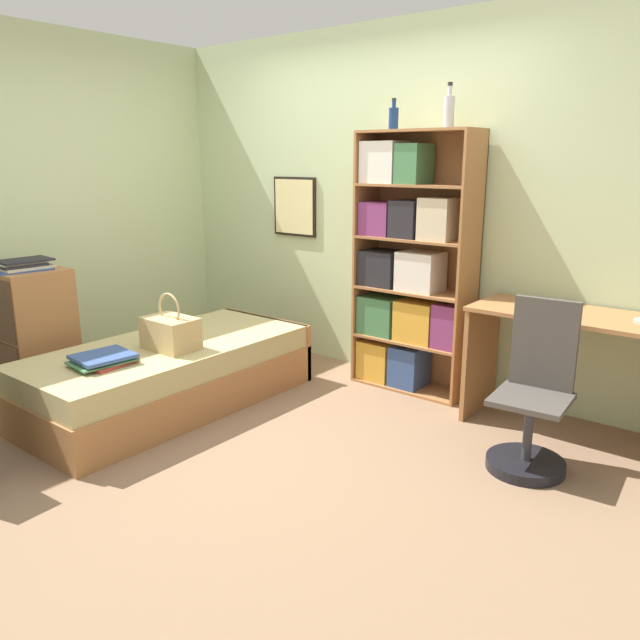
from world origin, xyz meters
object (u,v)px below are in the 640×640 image
(book_stack_on_bed, at_px, (103,359))
(bookcase, at_px, (407,272))
(magazine_pile_on_dresser, at_px, (22,265))
(desk, at_px, (582,351))
(bottle_green, at_px, (394,118))
(bottle_brown, at_px, (449,111))
(desk_chair, at_px, (532,414))
(dresser, at_px, (29,333))
(bed, at_px, (171,374))
(handbag, at_px, (171,332))

(book_stack_on_bed, height_order, bookcase, bookcase)
(magazine_pile_on_dresser, height_order, desk, magazine_pile_on_dresser)
(bottle_green, bearing_deg, bottle_brown, 4.44)
(magazine_pile_on_dresser, bearing_deg, desk_chair, 20.46)
(magazine_pile_on_dresser, bearing_deg, desk, 28.37)
(bottle_green, bearing_deg, desk_chair, -25.72)
(dresser, height_order, bottle_brown, bottle_brown)
(bed, xyz_separation_m, desk_chair, (2.26, 0.65, 0.09))
(handbag, distance_m, bookcase, 1.70)
(book_stack_on_bed, relative_size, bookcase, 0.21)
(bookcase, xyz_separation_m, bottle_brown, (0.26, 0.02, 1.08))
(handbag, relative_size, magazine_pile_on_dresser, 0.96)
(magazine_pile_on_dresser, distance_m, bottle_brown, 3.02)
(bookcase, bearing_deg, book_stack_on_bed, -119.11)
(handbag, height_order, bottle_brown, bottle_brown)
(desk_chair, bearing_deg, bottle_brown, 144.24)
(handbag, xyz_separation_m, bottle_brown, (1.21, 1.39, 1.40))
(bed, xyz_separation_m, bottle_brown, (1.32, 1.32, 1.73))
(handbag, height_order, desk_chair, desk_chair)
(bed, relative_size, desk_chair, 2.12)
(handbag, distance_m, desk, 2.56)
(bookcase, distance_m, bottle_brown, 1.11)
(bed, bearing_deg, desk, 27.33)
(desk_chair, bearing_deg, book_stack_on_bed, -152.08)
(bottle_green, height_order, desk, bottle_green)
(bookcase, bearing_deg, desk_chair, -28.72)
(handbag, bearing_deg, bottle_green, 59.11)
(bookcase, height_order, bottle_green, bottle_green)
(bed, height_order, desk, desk)
(bottle_green, distance_m, bottle_brown, 0.40)
(bottle_green, xyz_separation_m, desk_chair, (1.34, -0.64, -1.61))
(dresser, bearing_deg, bookcase, 42.48)
(desk_chair, bearing_deg, desk, 82.63)
(book_stack_on_bed, relative_size, magazine_pile_on_dresser, 0.98)
(book_stack_on_bed, bearing_deg, magazine_pile_on_dresser, 179.38)
(bed, bearing_deg, bookcase, 50.71)
(handbag, xyz_separation_m, dresser, (-1.02, -0.44, -0.09))
(book_stack_on_bed, distance_m, magazine_pile_on_dresser, 1.03)
(magazine_pile_on_dresser, relative_size, bookcase, 0.21)
(bookcase, relative_size, bottle_green, 8.81)
(handbag, xyz_separation_m, desk, (2.22, 1.27, -0.01))
(bed, relative_size, bottle_green, 9.41)
(bottle_brown, xyz_separation_m, desk_chair, (0.94, -0.68, -1.64))
(bed, relative_size, bookcase, 1.07)
(desk, xyz_separation_m, desk_chair, (-0.07, -0.56, -0.23))
(bookcase, relative_size, bottle_brown, 6.42)
(handbag, distance_m, desk_chair, 2.28)
(dresser, height_order, bottle_green, bottle_green)
(bottle_green, bearing_deg, handbag, -120.89)
(bed, distance_m, book_stack_on_bed, 0.59)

